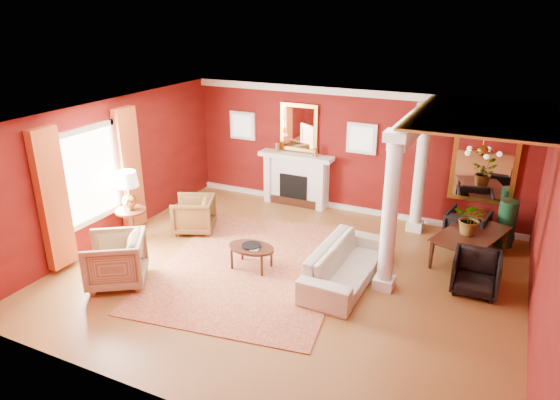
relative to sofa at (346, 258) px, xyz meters
The scene contains 27 objects.
ground 1.13m from the sofa, 166.76° to the right, with size 8.00×8.00×0.00m, color brown.
room_shell 1.87m from the sofa, 166.76° to the right, with size 8.04×7.04×2.92m.
fireplace 3.85m from the sofa, 126.88° to the left, with size 1.85×0.42×1.29m.
overmantel_mirror 4.21m from the sofa, 125.69° to the left, with size 0.95×0.07×1.15m.
flank_window_left 5.21m from the sofa, 140.11° to the left, with size 0.70×0.07×0.70m.
flank_window_right 3.58m from the sofa, 103.26° to the left, with size 0.70×0.07×0.70m.
left_window 5.07m from the sofa, behind, with size 0.21×2.55×2.60m.
column_front 1.19m from the sofa, ahead, with size 0.36×0.36×2.80m.
column_back 3.01m from the sofa, 75.98° to the left, with size 0.36×0.36×2.80m.
header_beam 2.81m from the sofa, 67.46° to the left, with size 0.30×3.20×0.32m, color white.
amber_ceiling 3.39m from the sofa, 39.42° to the left, with size 2.30×3.40×0.04m, color gold.
dining_mirror 3.89m from the sofa, 59.55° to the left, with size 1.30×0.07×1.70m.
chandelier 3.04m from the sofa, 39.58° to the left, with size 0.60×0.62×0.75m.
crown_trim 4.12m from the sofa, 107.41° to the left, with size 8.00×0.08×0.16m, color white.
base_trim 3.40m from the sofa, 107.41° to the left, with size 8.00×0.08×0.12m, color white.
rug 1.82m from the sofa, behind, with size 3.30×4.40×0.02m, color maroon.
sofa is the anchor object (origin of this frame).
armchair_leopard 3.72m from the sofa, behind, with size 0.83×0.78×0.86m, color black.
armchair_stripe 4.05m from the sofa, 153.71° to the right, with size 0.97×0.91×1.00m, color tan.
coffee_table 1.76m from the sofa, 169.94° to the right, with size 0.90×0.90×0.46m.
coffee_book 1.74m from the sofa, 167.22° to the right, with size 0.16×0.02×0.21m, color black.
side_table 4.56m from the sofa, behind, with size 0.62×0.62×1.54m.
dining_table 2.59m from the sofa, 41.57° to the left, with size 1.68×0.59×0.94m, color black.
dining_chair_near 2.21m from the sofa, 16.29° to the left, with size 0.76×0.71×0.78m, color black.
dining_chair_far 3.06m from the sofa, 54.61° to the left, with size 0.78×0.73×0.80m, color black.
green_urn 3.72m from the sofa, 47.97° to the left, with size 0.41×0.41×0.99m.
potted_plant 2.61m from the sofa, 41.72° to the left, with size 0.58×0.65×0.50m, color #26591E.
Camera 1 is at (3.30, -7.33, 4.59)m, focal length 32.00 mm.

